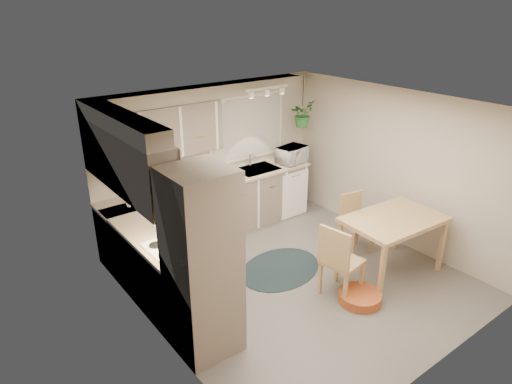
# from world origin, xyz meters

# --- Properties ---
(floor) EXTENTS (4.20, 4.20, 0.00)m
(floor) POSITION_xyz_m (0.00, 0.00, 0.00)
(floor) COLOR slate
(floor) RESTS_ON ground
(ceiling) EXTENTS (4.20, 4.20, 0.00)m
(ceiling) POSITION_xyz_m (0.00, 0.00, 2.40)
(ceiling) COLOR silver
(ceiling) RESTS_ON wall_back
(wall_back) EXTENTS (4.00, 0.04, 2.40)m
(wall_back) POSITION_xyz_m (0.00, 2.10, 1.20)
(wall_back) COLOR #B9AC98
(wall_back) RESTS_ON floor
(wall_front) EXTENTS (4.00, 0.04, 2.40)m
(wall_front) POSITION_xyz_m (0.00, -2.10, 1.20)
(wall_front) COLOR #B9AC98
(wall_front) RESTS_ON floor
(wall_left) EXTENTS (0.04, 4.20, 2.40)m
(wall_left) POSITION_xyz_m (-2.00, 0.00, 1.20)
(wall_left) COLOR #B9AC98
(wall_left) RESTS_ON floor
(wall_right) EXTENTS (0.04, 4.20, 2.40)m
(wall_right) POSITION_xyz_m (2.00, 0.00, 1.20)
(wall_right) COLOR #B9AC98
(wall_right) RESTS_ON floor
(base_cab_left) EXTENTS (0.60, 1.85, 0.90)m
(base_cab_left) POSITION_xyz_m (-1.70, 0.88, 0.45)
(base_cab_left) COLOR gray
(base_cab_left) RESTS_ON floor
(base_cab_back) EXTENTS (3.60, 0.60, 0.90)m
(base_cab_back) POSITION_xyz_m (-0.20, 1.80, 0.45)
(base_cab_back) COLOR gray
(base_cab_back) RESTS_ON floor
(counter_left) EXTENTS (0.64, 1.89, 0.04)m
(counter_left) POSITION_xyz_m (-1.69, 0.88, 0.92)
(counter_left) COLOR #C7B791
(counter_left) RESTS_ON base_cab_left
(counter_back) EXTENTS (3.64, 0.64, 0.04)m
(counter_back) POSITION_xyz_m (-0.20, 1.79, 0.92)
(counter_back) COLOR #C7B791
(counter_back) RESTS_ON base_cab_back
(oven_stack) EXTENTS (0.65, 0.65, 2.10)m
(oven_stack) POSITION_xyz_m (-1.68, -0.38, 1.05)
(oven_stack) COLOR gray
(oven_stack) RESTS_ON floor
(wall_oven_face) EXTENTS (0.02, 0.56, 0.58)m
(wall_oven_face) POSITION_xyz_m (-1.35, -0.38, 1.05)
(wall_oven_face) COLOR white
(wall_oven_face) RESTS_ON oven_stack
(upper_cab_left) EXTENTS (0.35, 2.00, 0.75)m
(upper_cab_left) POSITION_xyz_m (-1.82, 1.00, 1.83)
(upper_cab_left) COLOR gray
(upper_cab_left) RESTS_ON wall_left
(upper_cab_back) EXTENTS (2.00, 0.35, 0.75)m
(upper_cab_back) POSITION_xyz_m (-1.00, 1.93, 1.83)
(upper_cab_back) COLOR gray
(upper_cab_back) RESTS_ON wall_back
(soffit_left) EXTENTS (0.30, 2.00, 0.20)m
(soffit_left) POSITION_xyz_m (-1.85, 1.00, 2.30)
(soffit_left) COLOR #B9AC98
(soffit_left) RESTS_ON wall_left
(soffit_back) EXTENTS (3.60, 0.30, 0.20)m
(soffit_back) POSITION_xyz_m (-0.20, 1.95, 2.30)
(soffit_back) COLOR #B9AC98
(soffit_back) RESTS_ON wall_back
(cooktop) EXTENTS (0.52, 0.58, 0.02)m
(cooktop) POSITION_xyz_m (-1.68, 0.30, 0.94)
(cooktop) COLOR white
(cooktop) RESTS_ON counter_left
(range_hood) EXTENTS (0.40, 0.60, 0.14)m
(range_hood) POSITION_xyz_m (-1.70, 0.30, 1.40)
(range_hood) COLOR white
(range_hood) RESTS_ON upper_cab_left
(window_blinds) EXTENTS (1.40, 0.02, 1.00)m
(window_blinds) POSITION_xyz_m (0.70, 2.07, 1.60)
(window_blinds) COLOR beige
(window_blinds) RESTS_ON wall_back
(window_frame) EXTENTS (1.50, 0.02, 1.10)m
(window_frame) POSITION_xyz_m (0.70, 2.08, 1.60)
(window_frame) COLOR white
(window_frame) RESTS_ON wall_back
(sink) EXTENTS (0.70, 0.48, 0.10)m
(sink) POSITION_xyz_m (0.70, 1.80, 0.90)
(sink) COLOR #96999D
(sink) RESTS_ON counter_back
(dishwasher_front) EXTENTS (0.58, 0.02, 0.83)m
(dishwasher_front) POSITION_xyz_m (1.30, 1.49, 0.42)
(dishwasher_front) COLOR white
(dishwasher_front) RESTS_ON base_cab_back
(track_light_bar) EXTENTS (0.80, 0.04, 0.04)m
(track_light_bar) POSITION_xyz_m (0.70, 1.55, 2.33)
(track_light_bar) COLOR white
(track_light_bar) RESTS_ON ceiling
(wall_clock) EXTENTS (0.30, 0.03, 0.30)m
(wall_clock) POSITION_xyz_m (0.15, 2.07, 2.18)
(wall_clock) COLOR #EBC653
(wall_clock) RESTS_ON wall_back
(dining_table) EXTENTS (1.39, 0.97, 0.84)m
(dining_table) POSITION_xyz_m (1.18, -0.64, 0.42)
(dining_table) COLOR tan
(dining_table) RESTS_ON floor
(chair_left) EXTENTS (0.54, 0.54, 1.01)m
(chair_left) POSITION_xyz_m (0.25, -0.59, 0.50)
(chair_left) COLOR tan
(chair_left) RESTS_ON floor
(chair_back) EXTENTS (0.48, 0.48, 0.88)m
(chair_back) POSITION_xyz_m (1.28, 0.06, 0.44)
(chair_back) COLOR tan
(chair_back) RESTS_ON floor
(braided_rug) EXTENTS (1.48, 1.23, 0.01)m
(braided_rug) POSITION_xyz_m (-0.01, 0.32, 0.01)
(braided_rug) COLOR black
(braided_rug) RESTS_ON floor
(pet_bed) EXTENTS (0.71, 0.71, 0.13)m
(pet_bed) POSITION_xyz_m (0.31, -0.88, 0.06)
(pet_bed) COLOR #B45324
(pet_bed) RESTS_ON floor
(microwave) EXTENTS (0.56, 0.38, 0.35)m
(microwave) POSITION_xyz_m (1.39, 1.70, 1.12)
(microwave) COLOR white
(microwave) RESTS_ON counter_back
(soap_bottle) EXTENTS (0.09, 0.19, 0.08)m
(soap_bottle) POSITION_xyz_m (0.20, 1.95, 0.98)
(soap_bottle) COLOR white
(soap_bottle) RESTS_ON counter_back
(hanging_plant) EXTENTS (0.52, 0.55, 0.35)m
(hanging_plant) POSITION_xyz_m (1.59, 1.70, 1.73)
(hanging_plant) COLOR #2B6C2D
(hanging_plant) RESTS_ON ceiling
(coffee_maker) EXTENTS (0.19, 0.23, 0.31)m
(coffee_maker) POSITION_xyz_m (-0.85, 1.80, 1.10)
(coffee_maker) COLOR black
(coffee_maker) RESTS_ON counter_back
(toaster) EXTENTS (0.31, 0.21, 0.17)m
(toaster) POSITION_xyz_m (-0.84, 1.82, 1.03)
(toaster) COLOR #96999D
(toaster) RESTS_ON counter_back
(knife_block) EXTENTS (0.12, 0.12, 0.23)m
(knife_block) POSITION_xyz_m (-0.48, 1.85, 1.06)
(knife_block) COLOR tan
(knife_block) RESTS_ON counter_back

